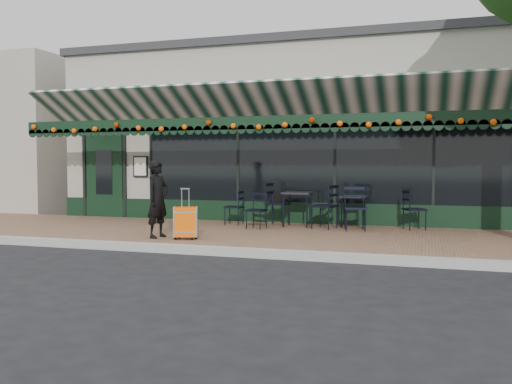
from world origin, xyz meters
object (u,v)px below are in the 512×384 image
(cafe_table_b, at_px, (298,195))
(chair_a_left, at_px, (324,206))
(suitcase, at_px, (185,222))
(chair_b_right, at_px, (278,204))
(cafe_table_a, at_px, (354,199))
(chair_b_left, at_px, (234,207))
(woman, at_px, (158,199))
(chair_a_front, at_px, (355,208))
(chair_a_right, at_px, (415,210))
(chair_b_front, at_px, (256,211))

(cafe_table_b, height_order, chair_a_left, chair_a_left)
(suitcase, xyz_separation_m, chair_b_right, (1.07, 2.70, 0.18))
(cafe_table_a, height_order, chair_b_right, chair_b_right)
(chair_a_left, distance_m, chair_b_left, 2.18)
(suitcase, xyz_separation_m, chair_a_left, (2.19, 2.44, 0.17))
(chair_b_left, bearing_deg, woman, -13.92)
(woman, bearing_deg, chair_a_front, -46.01)
(chair_a_front, distance_m, chair_b_left, 2.86)
(chair_a_front, bearing_deg, chair_a_right, 11.73)
(chair_a_left, bearing_deg, chair_a_right, 118.90)
(chair_b_right, bearing_deg, chair_b_front, 165.14)
(suitcase, relative_size, chair_b_left, 1.19)
(chair_a_front, xyz_separation_m, chair_b_left, (-2.85, 0.30, -0.07))
(suitcase, bearing_deg, chair_b_right, 47.40)
(chair_a_right, height_order, chair_b_right, chair_b_right)
(chair_b_left, bearing_deg, cafe_table_b, 93.45)
(suitcase, relative_size, chair_a_right, 1.11)
(chair_a_left, bearing_deg, chair_b_right, -86.65)
(chair_a_front, bearing_deg, cafe_table_b, 151.85)
(woman, relative_size, chair_a_left, 1.52)
(cafe_table_b, xyz_separation_m, chair_a_right, (2.54, 0.14, -0.27))
(chair_a_right, relative_size, chair_b_front, 1.08)
(chair_a_right, distance_m, chair_b_right, 3.01)
(chair_a_right, distance_m, chair_a_front, 1.32)
(cafe_table_a, height_order, cafe_table_b, cafe_table_b)
(chair_b_left, height_order, chair_b_front, chair_b_left)
(suitcase, height_order, chair_a_right, suitcase)
(woman, bearing_deg, cafe_table_a, -37.48)
(chair_a_left, xyz_separation_m, chair_b_left, (-2.17, 0.18, -0.09))
(chair_a_right, bearing_deg, chair_b_front, 80.64)
(chair_a_front, height_order, chair_b_right, chair_b_right)
(chair_a_right, distance_m, chair_b_front, 3.41)
(cafe_table_b, relative_size, chair_a_front, 0.83)
(woman, relative_size, chair_a_front, 1.57)
(chair_a_left, distance_m, chair_a_front, 0.69)
(woman, bearing_deg, chair_b_left, -2.88)
(suitcase, height_order, chair_b_right, chair_b_right)
(suitcase, bearing_deg, chair_b_front, 47.05)
(woman, height_order, chair_b_right, woman)
(chair_a_front, distance_m, chair_b_right, 1.84)
(woman, distance_m, chair_b_right, 3.13)
(chair_a_right, xyz_separation_m, chair_b_left, (-4.05, -0.23, -0.03))
(chair_a_left, height_order, chair_a_right, chair_a_left)
(cafe_table_a, xyz_separation_m, chair_a_right, (1.33, -0.19, -0.20))
(woman, height_order, chair_b_left, woman)
(chair_b_right, bearing_deg, chair_a_right, -81.30)
(cafe_table_b, bearing_deg, chair_b_left, -176.62)
(woman, height_order, chair_a_left, woman)
(suitcase, distance_m, chair_b_left, 2.62)
(woman, xyz_separation_m, chair_a_left, (2.80, 2.37, -0.25))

